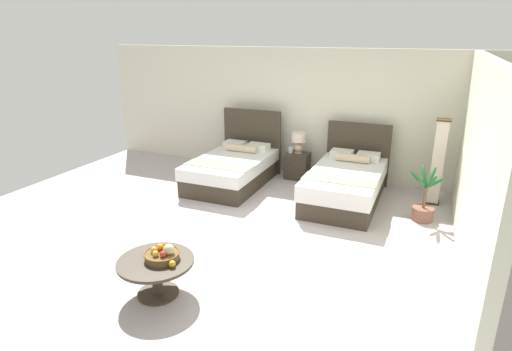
{
  "coord_description": "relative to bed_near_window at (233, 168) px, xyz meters",
  "views": [
    {
      "loc": [
        2.39,
        -5.3,
        2.88
      ],
      "look_at": [
        -0.08,
        0.51,
        0.71
      ],
      "focal_mm": 29.42,
      "sensor_mm": 36.0,
      "label": 1
    }
  ],
  "objects": [
    {
      "name": "wall_side_right",
      "position": [
        4.08,
        -1.39,
        0.98
      ],
      "size": [
        0.12,
        5.33,
        2.59
      ],
      "primitive_type": "cube",
      "color": "beige",
      "rests_on": "ground"
    },
    {
      "name": "bed_near_corner",
      "position": [
        2.24,
        -0.01,
        0.01
      ],
      "size": [
        1.22,
        2.2,
        1.22
      ],
      "color": "#382F23",
      "rests_on": "ground"
    },
    {
      "name": "fruit_bowl",
      "position": [
        0.9,
        -3.66,
        0.19
      ],
      "size": [
        0.4,
        0.4,
        0.19
      ],
      "color": "brown",
      "rests_on": "coffee_table"
    },
    {
      "name": "table_lamp",
      "position": [
        1.07,
        0.84,
        0.48
      ],
      "size": [
        0.29,
        0.29,
        0.42
      ],
      "color": "#C9AA89",
      "rests_on": "nightstand"
    },
    {
      "name": "vase",
      "position": [
        0.93,
        0.78,
        0.29
      ],
      "size": [
        0.1,
        0.1,
        0.14
      ],
      "color": "#B3BFC8",
      "rests_on": "nightstand"
    },
    {
      "name": "wall_back",
      "position": [
        1.12,
        1.28,
        0.98
      ],
      "size": [
        9.53,
        0.12,
        2.59
      ],
      "primitive_type": "cube",
      "color": "beige",
      "rests_on": "ground"
    },
    {
      "name": "nightstand",
      "position": [
        1.07,
        0.82,
        -0.05
      ],
      "size": [
        0.46,
        0.41,
        0.54
      ],
      "color": "#382F23",
      "rests_on": "ground"
    },
    {
      "name": "bed_near_window",
      "position": [
        0.0,
        0.0,
        0.0
      ],
      "size": [
        1.29,
        2.06,
        1.34
      ],
      "color": "#382F23",
      "rests_on": "ground"
    },
    {
      "name": "loose_apple",
      "position": [
        1.1,
        -3.76,
        0.16
      ],
      "size": [
        0.08,
        0.08,
        0.08
      ],
      "color": "gold",
      "rests_on": "coffee_table"
    },
    {
      "name": "potted_palm",
      "position": [
        3.55,
        -0.36,
        -0.06
      ],
      "size": [
        0.55,
        0.57,
        0.88
      ],
      "color": "brown",
      "rests_on": "ground"
    },
    {
      "name": "coffee_table",
      "position": [
        0.84,
        -3.72,
        0.01
      ],
      "size": [
        0.87,
        0.87,
        0.44
      ],
      "color": "#382F23",
      "rests_on": "ground"
    },
    {
      "name": "ground_plane",
      "position": [
        1.12,
        -1.79,
        -0.33
      ],
      "size": [
        9.53,
        9.73,
        0.02
      ],
      "primitive_type": "cube",
      "color": "#B8ADAD"
    },
    {
      "name": "floor_lamp_corner",
      "position": [
        3.69,
        0.49,
        0.43
      ],
      "size": [
        0.23,
        0.23,
        1.5
      ],
      "color": "#3C2912",
      "rests_on": "ground"
    }
  ]
}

